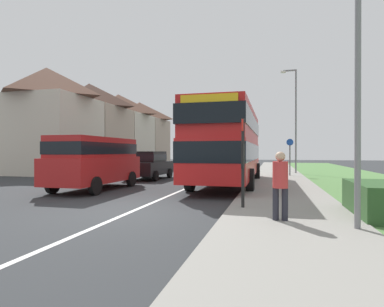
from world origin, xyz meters
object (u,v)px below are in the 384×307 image
at_px(parked_van_red, 96,159).
at_px(pedestrian_at_stop, 280,182).
at_px(parked_car_black, 149,164).
at_px(bus_stop_sign, 243,156).
at_px(street_lamp_near, 352,37).
at_px(cycle_route_sign, 290,156).
at_px(double_decker_bus, 229,142).
at_px(street_lamp_mid, 294,115).

bearing_deg(parked_van_red, pedestrian_at_stop, -32.80).
bearing_deg(parked_car_black, bus_stop_sign, -54.27).
bearing_deg(street_lamp_near, parked_van_red, 149.44).
xyz_separation_m(cycle_route_sign, street_lamp_near, (0.43, -14.51, 2.56)).
relative_size(parked_van_red, cycle_route_sign, 2.03).
bearing_deg(parked_car_black, cycle_route_sign, 23.23).
relative_size(double_decker_bus, street_lamp_mid, 1.32).
bearing_deg(double_decker_bus, street_lamp_mid, 66.72).
bearing_deg(bus_stop_sign, street_lamp_mid, 81.18).
relative_size(parked_car_black, pedestrian_at_stop, 2.44).
bearing_deg(parked_car_black, parked_van_red, -92.51).
relative_size(pedestrian_at_stop, street_lamp_mid, 0.22).
bearing_deg(cycle_route_sign, street_lamp_near, -88.32).
distance_m(parked_car_black, street_lamp_near, 14.36).
bearing_deg(street_lamp_mid, bus_stop_sign, -98.82).
height_order(cycle_route_sign, street_lamp_mid, street_lamp_mid).
relative_size(bus_stop_sign, street_lamp_mid, 0.34).
height_order(parked_car_black, pedestrian_at_stop, parked_car_black).
distance_m(double_decker_bus, pedestrian_at_stop, 8.61).
xyz_separation_m(parked_van_red, bus_stop_sign, (6.74, -3.50, 0.18)).
bearing_deg(bus_stop_sign, parked_van_red, 152.58).
bearing_deg(parked_van_red, bus_stop_sign, -27.42).
xyz_separation_m(double_decker_bus, bus_stop_sign, (1.31, -6.75, -0.60)).
bearing_deg(parked_van_red, parked_car_black, 87.49).
height_order(parked_van_red, bus_stop_sign, bus_stop_sign).
height_order(parked_van_red, parked_car_black, parked_van_red).
xyz_separation_m(double_decker_bus, cycle_route_sign, (3.23, 5.90, -0.71)).
distance_m(parked_car_black, cycle_route_sign, 9.17).
distance_m(parked_van_red, cycle_route_sign, 12.59).
bearing_deg(cycle_route_sign, bus_stop_sign, -98.64).
height_order(parked_van_red, street_lamp_near, street_lamp_near).
xyz_separation_m(pedestrian_at_stop, street_lamp_mid, (1.41, 16.79, 3.43)).
distance_m(parked_car_black, pedestrian_at_stop, 12.88).
bearing_deg(parked_car_black, double_decker_bus, -23.78).
bearing_deg(bus_stop_sign, double_decker_bus, 101.01).
xyz_separation_m(double_decker_bus, parked_van_red, (-5.42, -3.25, -0.79)).
xyz_separation_m(parked_car_black, cycle_route_sign, (8.42, 3.61, 0.50)).
bearing_deg(street_lamp_mid, cycle_route_sign, -99.66).
bearing_deg(parked_car_black, pedestrian_at_stop, -54.60).
bearing_deg(bus_stop_sign, street_lamp_near, -38.53).
xyz_separation_m(parked_car_black, street_lamp_mid, (8.87, 6.29, 3.47)).
distance_m(double_decker_bus, street_lamp_mid, 9.60).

